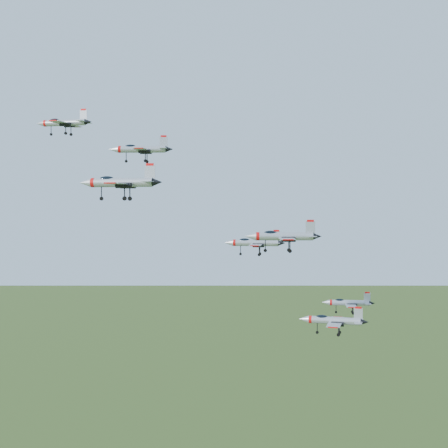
{
  "coord_description": "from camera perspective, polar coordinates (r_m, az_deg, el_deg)",
  "views": [
    {
      "loc": [
        9.99,
        -118.23,
        127.58
      ],
      "look_at": [
        13.91,
        -2.99,
        124.26
      ],
      "focal_mm": 50.0,
      "sensor_mm": 36.0,
      "label": 1
    }
  ],
  "objects": [
    {
      "name": "jet_right_high",
      "position": [
        98.26,
        -9.56,
        3.79
      ],
      "size": [
        13.53,
        11.41,
        3.64
      ],
      "rotation": [
        0.0,
        0.0,
        -0.22
      ],
      "color": "#ABAEB7"
    },
    {
      "name": "jet_left_low",
      "position": [
        123.43,
        2.74,
        -1.72
      ],
      "size": [
        12.19,
        10.2,
        3.26
      ],
      "rotation": [
        0.0,
        0.0,
        -0.16
      ],
      "color": "#ABAEB7"
    },
    {
      "name": "jet_extra",
      "position": [
        129.28,
        11.24,
        -7.06
      ],
      "size": [
        10.64,
        8.9,
        2.85
      ],
      "rotation": [
        0.0,
        0.0,
        -0.16
      ],
      "color": "#ABAEB7"
    },
    {
      "name": "jet_trail",
      "position": [
        124.6,
        9.88,
        -8.66
      ],
      "size": [
        13.33,
        11.36,
        3.63
      ],
      "rotation": [
        0.0,
        0.0,
        -0.3
      ],
      "color": "#ABAEB7"
    },
    {
      "name": "jet_lead",
      "position": [
        131.67,
        -14.51,
        8.97
      ],
      "size": [
        12.22,
        10.37,
        3.31
      ],
      "rotation": [
        0.0,
        0.0,
        -0.27
      ],
      "color": "#ABAEB7"
    },
    {
      "name": "jet_left_high",
      "position": [
        114.55,
        -7.68,
        6.8
      ],
      "size": [
        11.75,
        9.7,
        3.14
      ],
      "rotation": [
        0.0,
        0.0,
        -0.06
      ],
      "color": "#ABAEB7"
    },
    {
      "name": "jet_right_low",
      "position": [
        102.57,
        5.33,
        -1.11
      ],
      "size": [
        12.73,
        10.51,
        3.4
      ],
      "rotation": [
        0.0,
        0.0,
        -0.05
      ],
      "color": "#ABAEB7"
    }
  ]
}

